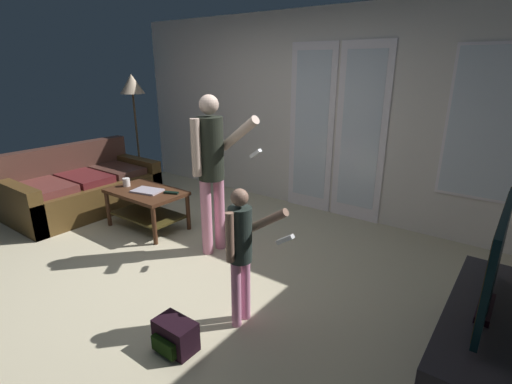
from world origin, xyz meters
The scene contains 13 objects.
ground_plane centered at (0.00, 0.00, -0.01)m, with size 5.68×4.72×0.02m, color #C2B796.
wall_back_with_doors centered at (0.12, 2.32, 1.26)m, with size 5.68×0.09×2.57m.
leather_couch centered at (-2.19, 0.40, 0.28)m, with size 0.98×1.82×0.84m.
coffee_table centered at (-0.99, 0.51, 0.34)m, with size 0.93×0.57×0.47m.
tv_stand centered at (2.54, 0.25, 0.24)m, with size 0.40×1.44×0.48m.
flat_screen_tv centered at (2.54, 0.25, 0.81)m, with size 0.08×0.97×0.66m.
person_adult centered at (0.07, 0.54, 0.97)m, with size 0.67×0.44×1.62m.
person_child centered at (1.04, -0.21, 0.65)m, with size 0.45×0.29×1.07m.
floor_lamp centered at (-2.54, 1.59, 1.53)m, with size 0.37×0.37×1.75m.
backpack centered at (0.85, -0.72, 0.11)m, with size 0.29×0.22×0.22m.
laptop_closed centered at (-0.94, 0.50, 0.48)m, with size 0.33×0.23×0.02m, color #B6ACB9.
cup_near_edge centered at (-1.31, 0.48, 0.52)m, with size 0.09×0.09×0.10m, color white.
tv_remote_black centered at (-0.66, 0.61, 0.48)m, with size 0.17×0.05×0.02m, color black.
Camera 1 is at (2.58, -2.11, 1.87)m, focal length 26.52 mm.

